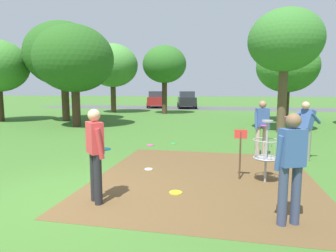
% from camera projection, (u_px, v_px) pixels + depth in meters
% --- Properties ---
extents(ground_plane, '(160.00, 160.00, 0.00)m').
position_uv_depth(ground_plane, '(69.00, 201.00, 5.31)').
color(ground_plane, '#3D6B28').
extents(dirt_tee_pad, '(4.93, 5.49, 0.01)m').
position_uv_depth(dirt_tee_pad, '(204.00, 177.00, 6.69)').
color(dirt_tee_pad, brown).
rests_on(dirt_tee_pad, ground).
extents(disc_golf_basket, '(0.98, 0.58, 1.39)m').
position_uv_depth(disc_golf_basket, '(263.00, 149.00, 6.30)').
color(disc_golf_basket, '#9E9EA3').
rests_on(disc_golf_basket, ground).
extents(player_foreground_watching, '(0.45, 0.45, 1.71)m').
position_uv_depth(player_foreground_watching, '(95.00, 150.00, 5.11)').
color(player_foreground_watching, '#232328').
rests_on(player_foreground_watching, ground).
extents(player_throwing, '(1.09, 0.65, 1.71)m').
position_uv_depth(player_throwing, '(305.00, 127.00, 8.20)').
color(player_throwing, slate).
rests_on(player_throwing, ground).
extents(player_waiting_left, '(0.50, 0.45, 1.71)m').
position_uv_depth(player_waiting_left, '(291.00, 163.00, 4.25)').
color(player_waiting_left, '#384260').
rests_on(player_waiting_left, ground).
extents(player_waiting_right, '(0.50, 0.44, 1.71)m').
position_uv_depth(player_waiting_right, '(262.00, 125.00, 8.73)').
color(player_waiting_right, tan).
rests_on(player_waiting_right, ground).
extents(frisbee_near_basket, '(0.22, 0.22, 0.02)m').
position_uv_depth(frisbee_near_basket, '(173.00, 143.00, 10.88)').
color(frisbee_near_basket, green).
rests_on(frisbee_near_basket, ground).
extents(frisbee_mid_grass, '(0.20, 0.20, 0.02)m').
position_uv_depth(frisbee_mid_grass, '(149.00, 169.00, 7.37)').
color(frisbee_mid_grass, white).
rests_on(frisbee_mid_grass, ground).
extents(frisbee_far_left, '(0.26, 0.26, 0.02)m').
position_uv_depth(frisbee_far_left, '(176.00, 193.00, 5.69)').
color(frisbee_far_left, gold).
rests_on(frisbee_far_left, ground).
extents(frisbee_far_right, '(0.25, 0.25, 0.02)m').
position_uv_depth(frisbee_far_right, '(150.00, 145.00, 10.53)').
color(frisbee_far_right, '#E53D99').
rests_on(frisbee_far_right, ground).
extents(tree_near_left, '(3.38, 3.38, 5.75)m').
position_uv_depth(tree_near_left, '(285.00, 41.00, 13.25)').
color(tree_near_left, brown).
rests_on(tree_near_left, ground).
extents(tree_mid_left, '(3.76, 3.76, 5.05)m').
position_uv_depth(tree_mid_left, '(287.00, 67.00, 17.81)').
color(tree_mid_left, '#422D1E').
rests_on(tree_mid_left, ground).
extents(tree_mid_center, '(3.62, 3.62, 5.65)m').
position_uv_depth(tree_mid_center, '(164.00, 65.00, 23.67)').
color(tree_mid_center, '#422D1E').
rests_on(tree_mid_center, ground).
extents(tree_mid_right, '(4.78, 4.78, 6.30)m').
position_uv_depth(tree_mid_right, '(63.00, 55.00, 18.21)').
color(tree_mid_right, '#4C3823').
rests_on(tree_mid_right, ground).
extents(tree_far_left, '(4.39, 4.39, 5.99)m').
position_uv_depth(tree_far_left, '(113.00, 66.00, 24.94)').
color(tree_far_left, '#4C3823').
rests_on(tree_far_left, ground).
extents(tree_far_center, '(4.22, 4.22, 5.49)m').
position_uv_depth(tree_far_center, '(74.00, 59.00, 15.39)').
color(tree_far_center, '#422D1E').
rests_on(tree_far_center, ground).
extents(parking_lot_strip, '(36.00, 6.00, 0.01)m').
position_uv_depth(parking_lot_strip, '(201.00, 108.00, 31.47)').
color(parking_lot_strip, '#4C4C51').
rests_on(parking_lot_strip, ground).
extents(parked_car_leftmost, '(2.61, 4.48, 1.84)m').
position_uv_depth(parked_car_leftmost, '(156.00, 99.00, 32.49)').
color(parked_car_leftmost, maroon).
rests_on(parked_car_leftmost, ground).
extents(parked_car_center_left, '(2.62, 4.48, 1.84)m').
position_uv_depth(parked_car_center_left, '(187.00, 100.00, 31.38)').
color(parked_car_center_left, black).
rests_on(parked_car_center_left, ground).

